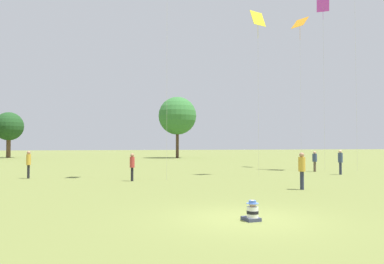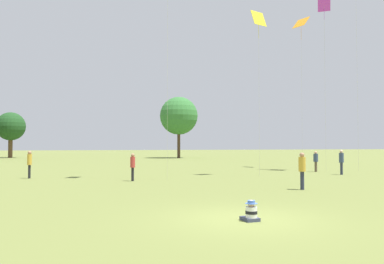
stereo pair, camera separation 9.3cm
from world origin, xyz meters
TOP-DOWN VIEW (x-y plane):
  - ground_plane at (0.00, 0.00)m, footprint 300.00×300.00m
  - seated_toddler at (0.08, -0.32)m, footprint 0.47×0.56m
  - person_standing_0 at (-2.26, 12.54)m, footprint 0.34×0.34m
  - person_standing_1 at (5.47, 6.12)m, footprint 0.47×0.47m
  - person_standing_2 at (13.14, 13.77)m, footprint 0.37×0.37m
  - person_standing_4 at (-8.70, 15.96)m, footprint 0.38×0.38m
  - person_standing_5 at (12.96, 16.89)m, footprint 0.38×0.38m
  - kite_0 at (14.61, 21.80)m, footprint 1.43×1.66m
  - kite_1 at (6.88, 14.36)m, footprint 1.27×0.84m
  - kite_2 at (14.69, 18.08)m, footprint 1.11×0.92m
  - distant_tree_0 at (-19.18, 58.96)m, footprint 4.84×4.84m
  - distant_tree_2 at (8.63, 51.29)m, footprint 6.39×6.39m

SIDE VIEW (x-z plane):
  - ground_plane at x=0.00m, z-range 0.00..0.00m
  - seated_toddler at x=0.08m, z-range -0.05..0.56m
  - person_standing_5 at x=12.96m, z-range 0.16..1.84m
  - person_standing_0 at x=-2.26m, z-range 0.18..1.86m
  - person_standing_1 at x=5.47m, z-range 0.19..2.01m
  - person_standing_2 at x=13.14m, z-range 0.19..2.02m
  - person_standing_4 at x=-8.70m, z-range 0.21..2.01m
  - distant_tree_0 at x=-19.18m, z-range 1.42..9.22m
  - distant_tree_2 at x=8.63m, z-range 1.94..12.26m
  - kite_1 at x=6.88m, z-range 5.13..17.04m
  - kite_0 at x=14.61m, z-range 6.47..21.04m
  - kite_2 at x=14.69m, z-range 6.42..21.29m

